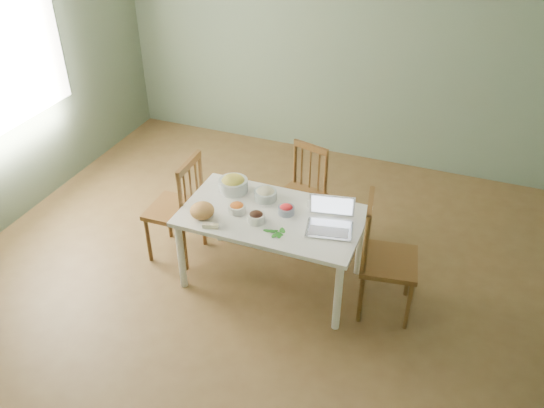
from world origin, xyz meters
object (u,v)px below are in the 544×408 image
at_px(dining_table, 272,248).
at_px(bread_boule, 202,211).
at_px(bowl_squash, 233,183).
at_px(laptop, 330,218).
at_px(chair_left, 174,207).
at_px(chair_far, 299,195).
at_px(chair_right, 390,259).

height_order(dining_table, bread_boule, bread_boule).
xyz_separation_m(bowl_squash, laptop, (0.92, -0.25, 0.05)).
xyz_separation_m(chair_left, bread_boule, (0.44, -0.27, 0.25)).
relative_size(chair_far, bowl_squash, 3.61).
bearing_deg(laptop, dining_table, 164.39).
bearing_deg(chair_left, chair_right, 87.46).
relative_size(chair_left, bowl_squash, 4.05).
distance_m(chair_left, bread_boule, 0.57).
relative_size(chair_far, chair_left, 0.89).
relative_size(dining_table, chair_right, 1.44).
xyz_separation_m(dining_table, bread_boule, (-0.50, -0.24, 0.40)).
distance_m(dining_table, bread_boule, 0.68).
distance_m(dining_table, laptop, 0.67).
bearing_deg(chair_left, dining_table, 86.21).
xyz_separation_m(chair_left, laptop, (1.42, -0.07, 0.30)).
distance_m(chair_far, bread_boule, 1.10).
height_order(chair_far, chair_right, chair_right).
bearing_deg(chair_far, laptop, -41.72).
relative_size(dining_table, chair_far, 1.63).
height_order(chair_right, laptop, chair_right).
bearing_deg(chair_right, chair_far, 45.32).
bearing_deg(dining_table, bread_boule, -154.78).
xyz_separation_m(chair_far, chair_right, (0.97, -0.69, 0.06)).
bearing_deg(dining_table, chair_left, 177.93).
bearing_deg(chair_far, bread_boule, -103.19).
distance_m(chair_left, laptop, 1.46).
bearing_deg(laptop, bowl_squash, 153.94).
bearing_deg(bowl_squash, bread_boule, -98.47).
bearing_deg(bread_boule, chair_left, 148.33).
xyz_separation_m(bread_boule, bowl_squash, (0.07, 0.44, 0.01)).
xyz_separation_m(dining_table, chair_right, (0.96, 0.01, 0.17)).
distance_m(dining_table, chair_left, 0.95).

